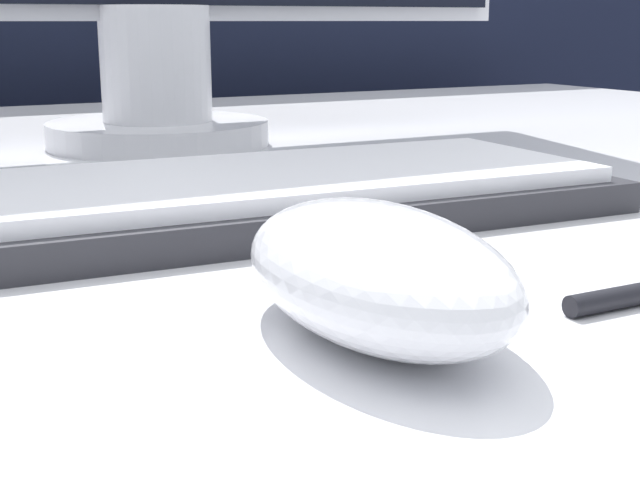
# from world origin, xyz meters

# --- Properties ---
(computer_mouse_near) EXTENTS (0.07, 0.13, 0.04)m
(computer_mouse_near) POSITION_xyz_m (0.05, -0.30, 0.73)
(computer_mouse_near) COLOR white
(computer_mouse_near) RESTS_ON desk
(keyboard) EXTENTS (0.44, 0.17, 0.02)m
(keyboard) POSITION_xyz_m (0.05, -0.13, 0.72)
(keyboard) COLOR #28282D
(keyboard) RESTS_ON desk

